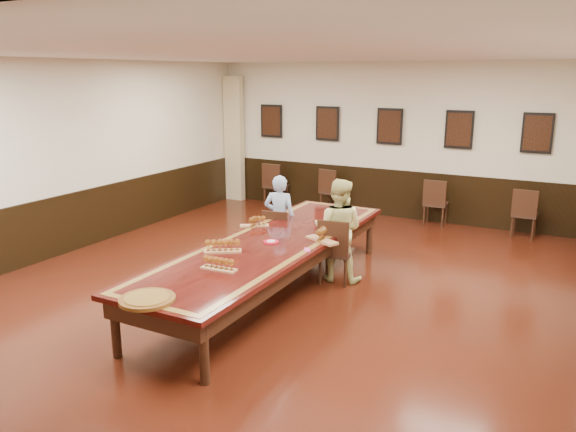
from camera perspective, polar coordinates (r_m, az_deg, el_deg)
The scene contains 23 objects.
floor at distance 7.85m, azimuth -1.73°, elevation -7.96°, with size 8.00×10.00×0.02m, color black.
ceiling at distance 7.27m, azimuth -1.93°, elevation 16.23°, with size 8.00×10.00×0.02m, color white.
wall_back at distance 11.95m, azimuth 10.33°, elevation 7.54°, with size 8.00×0.02×3.20m, color beige.
wall_left at distance 9.99m, azimuth -22.29°, elevation 5.40°, with size 0.02×10.00×3.20m, color beige.
chair_man at distance 9.00m, azimuth -1.01°, elevation -1.98°, with size 0.41×0.45×0.88m, color black, non-canonical shape.
chair_woman at distance 8.15m, azimuth 4.91°, elevation -3.47°, with size 0.45×0.49×0.97m, color black, non-canonical shape.
spare_chair_a at distance 12.84m, azimuth -1.24°, elevation 3.24°, with size 0.46×0.51×0.99m, color black, non-canonical shape.
spare_chair_b at distance 12.30m, azimuth 4.56°, elevation 2.63°, with size 0.45×0.49×0.96m, color black, non-canonical shape.
spare_chair_c at distance 11.55m, azimuth 14.79°, elevation 1.37°, with size 0.44×0.48×0.94m, color black, non-canonical shape.
spare_chair_d at distance 11.23m, azimuth 22.93°, elevation 0.30°, with size 0.43×0.47×0.93m, color black, non-canonical shape.
person_man at distance 9.01m, azimuth -0.85°, elevation -0.22°, with size 0.51×0.34×1.40m, color #4F83C7.
person_woman at distance 8.17m, azimuth 5.13°, elevation -1.44°, with size 0.75×0.58×1.51m, color #DEDD8A.
pink_phone at distance 7.24m, azimuth 1.97°, elevation -3.45°, with size 0.08×0.15×0.01m, color #F250A2.
curtain at distance 13.43m, azimuth -5.49°, elevation 7.79°, with size 0.45×0.18×2.90m, color #C8BA8A.
wainscoting at distance 7.67m, azimuth -1.76°, elevation -4.44°, with size 8.00×10.00×1.00m.
conference_table at distance 7.64m, azimuth -1.77°, elevation -3.65°, with size 1.40×5.00×0.76m.
posters at distance 11.85m, azimuth 10.28°, elevation 8.95°, with size 6.14×0.04×0.74m.
flight_a at distance 8.33m, azimuth -3.32°, elevation -0.61°, with size 0.43×0.34×0.16m.
flight_b at distance 7.61m, azimuth 3.44°, elevation -1.95°, with size 0.53×0.35×0.19m.
flight_c at distance 7.18m, azimuth -6.65°, elevation -3.09°, with size 0.47×0.38×0.18m.
flight_d at distance 6.55m, azimuth -7.05°, elevation -4.88°, with size 0.44×0.16×0.16m.
red_plate_grp at distance 7.56m, azimuth -1.73°, elevation -2.65°, with size 0.21×0.21×0.03m.
carved_platter at distance 5.85m, azimuth -14.12°, elevation -8.20°, with size 0.69×0.69×0.05m.
Camera 1 is at (3.63, -6.29, 2.97)m, focal length 35.00 mm.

